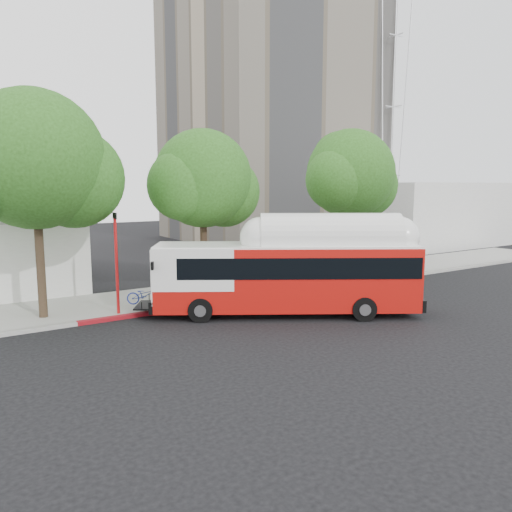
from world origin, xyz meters
The scene contains 12 objects.
ground centered at (0.00, 0.00, 0.00)m, with size 120.00×120.00×0.00m, color black.
sidewalk centered at (0.00, 6.50, 0.07)m, with size 60.00×5.00×0.15m, color gray.
curb_strip centered at (0.00, 3.90, 0.07)m, with size 60.00×0.30×0.15m, color gray.
red_curb_segment centered at (-3.00, 3.90, 0.08)m, with size 10.00×0.32×0.16m, color maroon.
street_tree_left centered at (-8.53, 5.56, 6.60)m, with size 6.67×5.80×9.74m.
street_tree_mid centered at (-0.59, 6.06, 5.91)m, with size 5.75×5.00×8.62m.
street_tree_right centered at (9.44, 5.86, 6.26)m, with size 6.21×5.40×9.18m.
apartment_tower centered at (18.00, 28.00, 17.62)m, with size 18.00×18.00×37.00m.
horizon_block centered at (30.00, 16.00, 3.00)m, with size 20.00×12.00×6.00m, color silver.
comms_tower centered at (26.00, 18.00, 20.00)m, with size 2.80×2.80×40.00m, color silver, non-canonical shape.
transit_bus centered at (0.42, 0.54, 1.71)m, with size 11.70×8.26×3.67m.
signal_pole centered at (-6.10, 4.34, 2.37)m, with size 0.13×0.44×4.61m.
Camera 1 is at (-12.63, -17.06, 5.79)m, focal length 35.00 mm.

